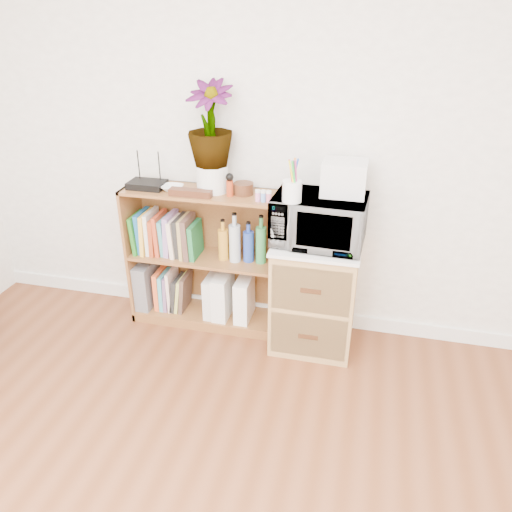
% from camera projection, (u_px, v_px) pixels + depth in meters
% --- Properties ---
extents(skirting_board, '(4.00, 0.02, 0.10)m').
position_uv_depth(skirting_board, '(260.00, 309.00, 3.54)').
color(skirting_board, white).
rests_on(skirting_board, ground).
extents(bookshelf, '(1.00, 0.30, 0.95)m').
position_uv_depth(bookshelf, '(204.00, 259.00, 3.30)').
color(bookshelf, brown).
rests_on(bookshelf, ground).
extents(wicker_unit, '(0.50, 0.45, 0.70)m').
position_uv_depth(wicker_unit, '(314.00, 295.00, 3.13)').
color(wicker_unit, '#9E7542').
rests_on(wicker_unit, ground).
extents(microwave, '(0.54, 0.38, 0.29)m').
position_uv_depth(microwave, '(319.00, 220.00, 2.89)').
color(microwave, silver).
rests_on(microwave, wicker_unit).
extents(pen_cup, '(0.11, 0.11, 0.12)m').
position_uv_depth(pen_cup, '(292.00, 191.00, 2.72)').
color(pen_cup, white).
rests_on(pen_cup, microwave).
extents(small_appliance, '(0.25, 0.21, 0.19)m').
position_uv_depth(small_appliance, '(344.00, 178.00, 2.81)').
color(small_appliance, silver).
rests_on(small_appliance, microwave).
extents(router, '(0.23, 0.16, 0.04)m').
position_uv_depth(router, '(147.00, 185.00, 3.13)').
color(router, black).
rests_on(router, bookshelf).
extents(white_bowl, '(0.13, 0.13, 0.03)m').
position_uv_depth(white_bowl, '(173.00, 188.00, 3.08)').
color(white_bowl, white).
rests_on(white_bowl, bookshelf).
extents(plant_pot, '(0.19, 0.19, 0.16)m').
position_uv_depth(plant_pot, '(212.00, 178.00, 3.05)').
color(plant_pot, white).
rests_on(plant_pot, bookshelf).
extents(potted_plant, '(0.28, 0.28, 0.49)m').
position_uv_depth(potted_plant, '(210.00, 124.00, 2.90)').
color(potted_plant, '#327F39').
rests_on(potted_plant, plant_pot).
extents(trinket_box, '(0.26, 0.07, 0.04)m').
position_uv_depth(trinket_box, '(191.00, 193.00, 2.99)').
color(trinket_box, '#3D1F10').
rests_on(trinket_box, bookshelf).
extents(kokeshi_doll, '(0.04, 0.04, 0.10)m').
position_uv_depth(kokeshi_doll, '(230.00, 188.00, 2.98)').
color(kokeshi_doll, '#9D3113').
rests_on(kokeshi_doll, bookshelf).
extents(wooden_bowl, '(0.12, 0.12, 0.07)m').
position_uv_depth(wooden_bowl, '(243.00, 189.00, 3.02)').
color(wooden_bowl, '#3C2110').
rests_on(wooden_bowl, bookshelf).
extents(paint_jars, '(0.12, 0.04, 0.06)m').
position_uv_depth(paint_jars, '(263.00, 197.00, 2.90)').
color(paint_jars, pink).
rests_on(paint_jars, bookshelf).
extents(file_box, '(0.10, 0.26, 0.33)m').
position_uv_depth(file_box, '(148.00, 283.00, 3.50)').
color(file_box, slate).
rests_on(file_box, bookshelf).
extents(magazine_holder_left, '(0.09, 0.23, 0.29)m').
position_uv_depth(magazine_holder_left, '(214.00, 295.00, 3.39)').
color(magazine_holder_left, silver).
rests_on(magazine_holder_left, bookshelf).
extents(magazine_holder_mid, '(0.10, 0.25, 0.31)m').
position_uv_depth(magazine_holder_mid, '(223.00, 295.00, 3.38)').
color(magazine_holder_mid, white).
rests_on(magazine_holder_mid, bookshelf).
extents(magazine_holder_right, '(0.09, 0.24, 0.30)m').
position_uv_depth(magazine_holder_right, '(244.00, 298.00, 3.35)').
color(magazine_holder_right, white).
rests_on(magazine_holder_right, bookshelf).
extents(cookbooks, '(0.44, 0.20, 0.28)m').
position_uv_depth(cookbooks, '(167.00, 234.00, 3.28)').
color(cookbooks, '#206E1D').
rests_on(cookbooks, bookshelf).
extents(liquor_bottles, '(0.39, 0.07, 0.32)m').
position_uv_depth(liquor_bottles, '(249.00, 240.00, 3.15)').
color(liquor_bottles, '#C48524').
rests_on(liquor_bottles, bookshelf).
extents(lower_books, '(0.23, 0.19, 0.30)m').
position_uv_depth(lower_books, '(173.00, 290.00, 3.47)').
color(lower_books, orange).
rests_on(lower_books, bookshelf).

